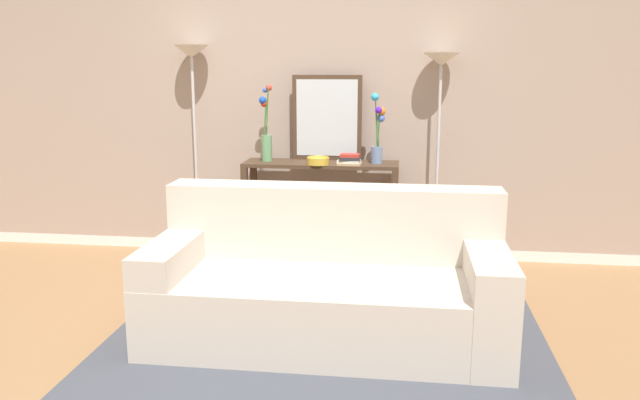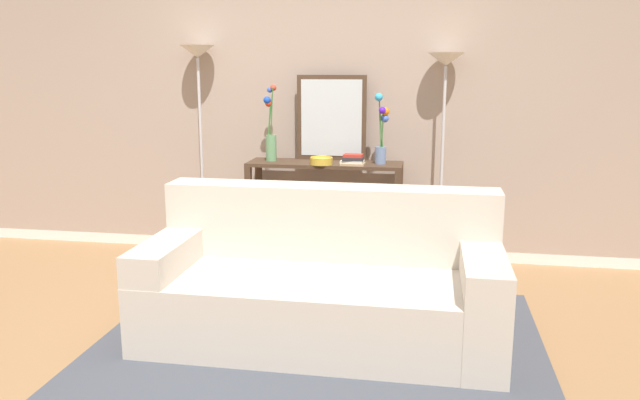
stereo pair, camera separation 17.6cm
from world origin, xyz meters
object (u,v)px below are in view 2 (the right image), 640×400
floor_lamp_right (444,101)px  book_row_under_console (288,254)px  wall_mirror (331,118)px  book_stack (353,160)px  vase_tall_flowers (271,133)px  fruit_bowl (321,161)px  floor_lamp_left (199,92)px  vase_short_flowers (382,134)px  console_table (325,195)px  couch (323,287)px

floor_lamp_right → book_row_under_console: (-1.24, -0.09, -1.29)m
wall_mirror → book_stack: 0.45m
vase_tall_flowers → fruit_bowl: 0.50m
floor_lamp_right → vase_tall_flowers: floor_lamp_right is taller
floor_lamp_left → vase_short_flowers: size_ratio=3.19×
vase_short_flowers → fruit_bowl: size_ratio=3.12×
wall_mirror → vase_short_flowers: (0.42, -0.15, -0.11)m
floor_lamp_left → book_row_under_console: size_ratio=4.67×
floor_lamp_right → book_row_under_console: floor_lamp_right is taller
wall_mirror → vase_tall_flowers: 0.51m
floor_lamp_left → fruit_bowl: (1.07, -0.20, -0.52)m
console_table → floor_lamp_right: size_ratio=0.73×
floor_lamp_right → fruit_bowl: (-0.94, -0.20, -0.47)m
book_row_under_console → vase_short_flowers: bearing=-0.0°
floor_lamp_left → wall_mirror: floor_lamp_left is taller
vase_tall_flowers → vase_short_flowers: (0.91, -0.02, 0.01)m
couch → floor_lamp_right: bearing=65.3°
floor_lamp_left → vase_short_flowers: 1.56m
vase_tall_flowers → book_row_under_console: bearing=-7.1°
couch → wall_mirror: 1.83m
console_table → floor_lamp_left: size_ratio=0.70×
console_table → fruit_bowl: fruit_bowl is taller
floor_lamp_right → console_table: bearing=-174.7°
floor_lamp_left → vase_tall_flowers: 0.71m
wall_mirror → book_row_under_console: (-0.34, -0.15, -1.14)m
book_stack → floor_lamp_left: bearing=171.8°
vase_tall_flowers → vase_short_flowers: 0.91m
console_table → book_stack: size_ratio=6.48×
floor_lamp_left → vase_tall_flowers: bearing=-6.3°
vase_tall_flowers → fruit_bowl: (0.44, -0.13, -0.20)m
floor_lamp_left → book_row_under_console: floor_lamp_left is taller
vase_tall_flowers → book_stack: size_ratio=3.20×
console_table → vase_short_flowers: vase_short_flowers is taller
console_table → floor_lamp_right: bearing=5.3°
console_table → wall_mirror: (0.03, 0.15, 0.61)m
fruit_bowl → vase_tall_flowers: bearing=163.6°
wall_mirror → console_table: bearing=-101.0°
console_table → vase_short_flowers: (0.45, -0.00, 0.50)m
console_table → vase_tall_flowers: size_ratio=2.03×
console_table → vase_tall_flowers: bearing=177.8°
floor_lamp_right → vase_short_flowers: floor_lamp_right is taller
floor_lamp_right → wall_mirror: floor_lamp_right is taller
wall_mirror → vase_tall_flowers: size_ratio=1.12×
couch → book_stack: bearing=89.5°
floor_lamp_right → book_row_under_console: 1.79m
couch → fruit_bowl: (-0.24, 1.33, 0.57)m
book_stack → book_row_under_console: (-0.55, 0.10, -0.83)m
vase_short_flowers → floor_lamp_right: bearing=10.4°
floor_lamp_left → fruit_bowl: floor_lamp_left is taller
book_row_under_console → couch: bearing=-69.4°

